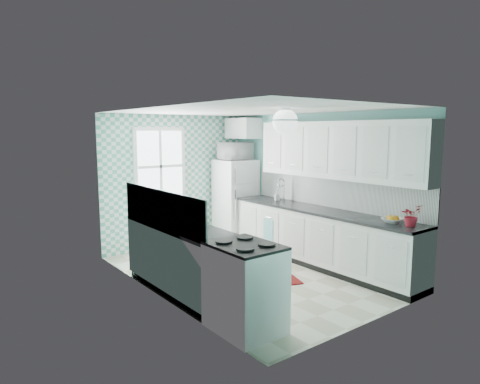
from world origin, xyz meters
TOP-DOWN VIEW (x-y plane):
  - floor at (0.00, 0.00)m, footprint 3.00×4.40m
  - ceiling at (0.00, 0.00)m, footprint 3.00×4.40m
  - wall_back at (0.00, 2.21)m, footprint 3.00×0.02m
  - wall_front at (0.00, -2.21)m, footprint 3.00×0.02m
  - wall_left at (-1.51, 0.00)m, footprint 0.02×4.40m
  - wall_right at (1.51, 0.00)m, footprint 0.02×4.40m
  - accent_wall at (0.00, 2.19)m, footprint 3.00×0.01m
  - window at (-0.35, 2.16)m, footprint 1.04×0.05m
  - backsplash_right at (1.49, -0.40)m, footprint 0.02×3.60m
  - backsplash_left at (-1.49, -0.07)m, footprint 0.02×2.15m
  - upper_cabinets_right at (1.33, -0.60)m, footprint 0.33×3.20m
  - upper_cabinet_fridge at (1.30, 1.83)m, footprint 0.40×0.74m
  - ceiling_light at (0.00, -0.80)m, footprint 0.34×0.34m
  - base_cabinets_right at (1.20, -0.40)m, footprint 0.60×3.60m
  - countertop_right at (1.19, -0.40)m, footprint 0.63×3.60m
  - base_cabinets_left at (-1.20, -0.07)m, footprint 0.60×2.15m
  - countertop_left at (-1.19, -0.07)m, footprint 0.63×2.15m
  - fridge at (1.11, 1.77)m, footprint 0.71×0.71m
  - stove at (-1.20, -1.46)m, footprint 0.64×0.80m
  - sink at (1.20, 0.63)m, footprint 0.45×0.37m
  - rug at (0.18, -0.22)m, footprint 1.09×1.29m
  - dish_towel at (0.89, 0.52)m, footprint 0.03×0.25m
  - fruit_bowl at (1.20, -1.71)m, footprint 0.28×0.28m
  - potted_plant at (1.20, -1.98)m, footprint 0.28×0.25m
  - soap_bottle at (1.25, 0.70)m, footprint 0.10×0.10m
  - microwave at (1.11, 1.77)m, footprint 0.63×0.44m

SIDE VIEW (x-z plane):
  - floor at x=0.00m, z-range -0.02..0.00m
  - rug at x=0.18m, z-range 0.00..0.02m
  - base_cabinets_right at x=1.20m, z-range 0.00..0.90m
  - base_cabinets_left at x=-1.20m, z-range 0.00..0.90m
  - dish_towel at x=0.89m, z-range 0.29..0.67m
  - stove at x=-1.20m, z-range 0.02..0.99m
  - fridge at x=1.11m, z-range 0.00..1.63m
  - countertop_right at x=1.19m, z-range 0.90..0.94m
  - countertop_left at x=-1.19m, z-range 0.90..0.94m
  - sink at x=1.20m, z-range 0.67..1.20m
  - fruit_bowl at x=1.20m, z-range 0.94..1.01m
  - soap_bottle at x=1.25m, z-range 0.94..1.11m
  - potted_plant at x=1.20m, z-range 0.94..1.24m
  - backsplash_right at x=1.49m, z-range 0.94..1.45m
  - backsplash_left at x=-1.49m, z-range 0.94..1.45m
  - wall_back at x=0.00m, z-range 0.00..2.50m
  - wall_front at x=0.00m, z-range 0.00..2.50m
  - wall_left at x=-1.51m, z-range 0.00..2.50m
  - wall_right at x=1.51m, z-range 0.00..2.50m
  - accent_wall at x=0.00m, z-range 0.00..2.50m
  - window at x=-0.35m, z-range 0.83..2.27m
  - microwave at x=1.11m, z-range 1.63..1.97m
  - upper_cabinets_right at x=1.33m, z-range 1.45..2.35m
  - upper_cabinet_fridge at x=1.30m, z-range 2.05..2.45m
  - ceiling_light at x=0.00m, z-range 2.15..2.50m
  - ceiling at x=0.00m, z-range 2.50..2.52m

